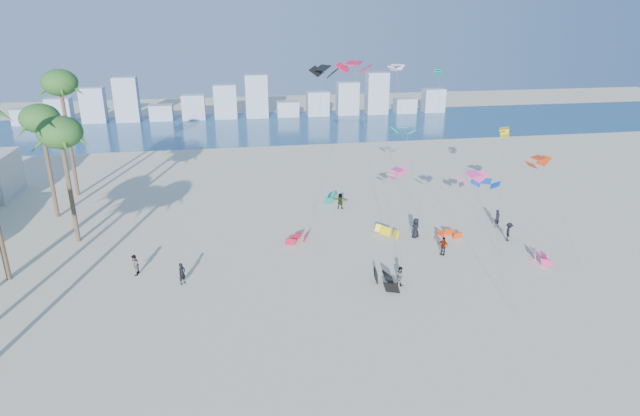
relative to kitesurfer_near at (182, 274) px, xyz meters
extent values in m
plane|color=beige|center=(8.47, -12.87, -0.89)|extent=(220.00, 220.00, 0.00)
plane|color=navy|center=(8.47, 59.13, -0.88)|extent=(220.00, 220.00, 0.00)
imported|color=black|center=(0.00, 0.00, 0.00)|extent=(0.75, 0.77, 1.78)
imported|color=gray|center=(16.75, -3.00, -0.11)|extent=(0.87, 0.94, 1.55)
imported|color=black|center=(21.05, 5.63, 0.07)|extent=(1.12, 1.06, 1.93)
imported|color=gray|center=(22.14, 1.58, -0.04)|extent=(0.96, 1.02, 1.70)
imported|color=black|center=(29.34, 3.46, 0.00)|extent=(1.11, 1.32, 1.78)
imported|color=gray|center=(15.65, 14.59, -0.03)|extent=(1.65, 1.16, 1.72)
imported|color=black|center=(29.91, 6.83, 0.00)|extent=(0.77, 0.67, 1.78)
imported|color=gray|center=(-3.90, 2.17, -0.01)|extent=(0.81, 0.96, 1.76)
cylinder|color=#595959|center=(16.98, -1.63, 3.29)|extent=(0.42, 3.95, 8.38)
cylinder|color=#595959|center=(21.84, 8.99, 3.94)|extent=(1.85, 2.21, 9.66)
cylinder|color=#595959|center=(31.81, 0.04, 3.22)|extent=(2.55, 4.54, 8.24)
cylinder|color=#595959|center=(13.22, 15.01, 6.40)|extent=(2.13, 5.49, 14.59)
cylinder|color=#595959|center=(22.17, 14.06, 6.55)|extent=(0.59, 5.20, 14.88)
cylinder|color=#595959|center=(27.30, 2.82, 1.76)|extent=(0.44, 5.41, 5.32)
cylinder|color=#595959|center=(17.97, 12.37, 6.75)|extent=(2.15, 5.19, 15.28)
cylinder|color=#595959|center=(29.99, 7.06, 3.72)|extent=(1.99, 4.91, 9.24)
cylinder|color=#595959|center=(22.44, -6.29, 3.68)|extent=(2.13, 4.26, 9.16)
cylinder|color=#595959|center=(28.85, 20.24, 5.98)|extent=(0.13, 4.61, 13.74)
cylinder|color=brown|center=(-10.18, 10.13, 4.25)|extent=(0.40, 0.40, 10.28)
ellipsoid|color=#2A5D20|center=(-10.18, 10.13, 9.39)|extent=(3.80, 3.80, 2.85)
cylinder|color=brown|center=(-13.90, 17.13, 4.26)|extent=(0.40, 0.40, 10.30)
ellipsoid|color=#2A5D20|center=(-13.90, 17.13, 9.41)|extent=(3.80, 3.80, 2.85)
cylinder|color=brown|center=(-13.57, 24.13, 5.55)|extent=(0.40, 0.40, 12.87)
ellipsoid|color=#2A5D20|center=(-13.57, 24.13, 11.98)|extent=(3.80, 3.80, 2.85)
cube|color=#9EADBF|center=(-33.53, 69.13, 0.61)|extent=(4.40, 3.00, 3.00)
cube|color=#9EADBF|center=(-27.33, 69.13, 1.51)|extent=(4.40, 3.00, 4.80)
cube|color=#9EADBF|center=(-21.13, 69.13, 2.41)|extent=(4.40, 3.00, 6.60)
cube|color=#9EADBF|center=(-14.93, 69.13, 3.31)|extent=(4.40, 3.00, 8.40)
cube|color=#9EADBF|center=(-8.73, 69.13, 0.61)|extent=(4.40, 3.00, 3.00)
cube|color=#9EADBF|center=(-2.53, 69.13, 1.51)|extent=(4.40, 3.00, 4.80)
cube|color=#9EADBF|center=(3.67, 69.13, 2.41)|extent=(4.40, 3.00, 6.60)
cube|color=#9EADBF|center=(9.87, 69.13, 3.31)|extent=(4.40, 3.00, 8.40)
cube|color=#9EADBF|center=(16.07, 69.13, 0.61)|extent=(4.40, 3.00, 3.00)
cube|color=#9EADBF|center=(22.27, 69.13, 1.51)|extent=(4.40, 3.00, 4.80)
cube|color=#9EADBF|center=(28.47, 69.13, 2.41)|extent=(4.40, 3.00, 6.60)
cube|color=#9EADBF|center=(34.67, 69.13, 3.31)|extent=(4.40, 3.00, 8.40)
cube|color=#9EADBF|center=(40.87, 69.13, 0.61)|extent=(4.40, 3.00, 3.00)
cube|color=#9EADBF|center=(47.07, 69.13, 1.51)|extent=(4.40, 3.00, 4.80)
camera|label=1|loc=(4.39, -38.34, 19.25)|focal=29.81mm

